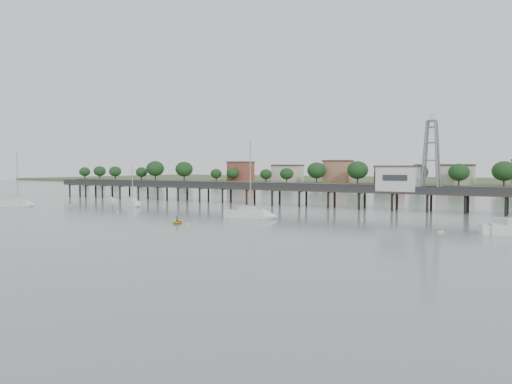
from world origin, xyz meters
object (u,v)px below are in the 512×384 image
pier (289,189)px  sailboat_c (256,215)px  sailboat_b (134,204)px  yellow_dinghy (177,224)px  sailboat_a (21,204)px  white_tender (111,200)px  lattice_tower (431,156)px

pier → sailboat_c: (7.53, -28.33, -3.16)m
sailboat_c → sailboat_b: 37.09m
yellow_dinghy → pier: bearing=64.6°
pier → sailboat_a: (-51.36, -33.00, -3.15)m
sailboat_c → sailboat_a: bearing=173.8°
sailboat_c → sailboat_a: (-58.89, -4.67, 0.01)m
pier → sailboat_a: 61.12m
sailboat_c → yellow_dinghy: 15.02m
pier → white_tender: 47.21m
sailboat_b → white_tender: size_ratio=2.92×
sailboat_c → lattice_tower: bearing=39.1°
sailboat_a → white_tender: bearing=55.9°
sailboat_b → yellow_dinghy: 36.39m
sailboat_a → lattice_tower: bearing=2.2°
pier → white_tender: pier is taller
pier → lattice_tower: size_ratio=9.68×
sailboat_c → white_tender: size_ratio=4.16×
pier → sailboat_b: sailboat_b is taller
sailboat_c → sailboat_b: size_ratio=1.43×
white_tender → yellow_dinghy: yellow_dinghy is taller
sailboat_a → white_tender: size_ratio=3.76×
lattice_tower → yellow_dinghy: (-30.61, -41.79, -11.10)m
pier → sailboat_c: size_ratio=10.36×
lattice_tower → yellow_dinghy: bearing=-126.2°
sailboat_a → white_tender: (5.66, 21.63, -0.25)m
pier → sailboat_c: sailboat_c is taller
pier → yellow_dinghy: pier is taller
pier → lattice_tower: lattice_tower is taller
lattice_tower → sailboat_c: lattice_tower is taller
lattice_tower → sailboat_b: lattice_tower is taller
lattice_tower → white_tender: lattice_tower is taller
pier → yellow_dinghy: 41.97m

